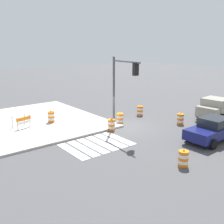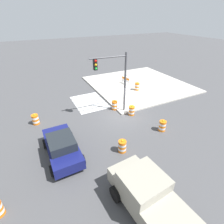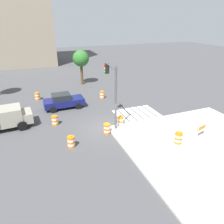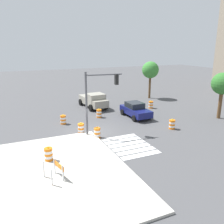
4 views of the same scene
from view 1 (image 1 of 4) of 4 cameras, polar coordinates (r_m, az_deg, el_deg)
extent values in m
plane|color=#474749|center=(21.47, 2.64, -3.26)|extent=(120.00, 120.00, 0.00)
cube|color=#BCB7AD|center=(23.53, -18.46, -2.22)|extent=(12.00, 12.00, 0.15)
cube|color=silver|center=(18.86, 1.37, -5.77)|extent=(0.60, 3.20, 0.02)
cube|color=silver|center=(18.42, -0.43, -6.28)|extent=(0.60, 3.20, 0.02)
cube|color=silver|center=(18.00, -2.32, -6.81)|extent=(0.60, 3.20, 0.02)
cube|color=silver|center=(17.59, -4.30, -7.35)|extent=(0.60, 3.20, 0.02)
cube|color=silver|center=(17.22, -6.38, -7.90)|extent=(0.60, 3.20, 0.02)
cube|color=silver|center=(16.86, -8.55, -8.47)|extent=(0.60, 3.20, 0.02)
cube|color=navy|center=(19.56, 20.92, -3.94)|extent=(4.32, 1.89, 0.70)
cube|color=#1E2328|center=(19.59, 21.46, -1.97)|extent=(1.92, 1.62, 0.60)
cylinder|color=black|center=(18.12, 21.24, -6.59)|extent=(0.66, 0.25, 0.66)
cylinder|color=black|center=(19.04, 16.29, -5.16)|extent=(0.66, 0.25, 0.66)
cylinder|color=black|center=(21.23, 20.47, -3.46)|extent=(0.66, 0.25, 0.66)
cube|color=gray|center=(25.14, 21.62, 1.12)|extent=(2.06, 2.15, 1.50)
cube|color=gray|center=(24.23, 20.43, 0.03)|extent=(1.55, 2.01, 0.90)
cylinder|color=black|center=(24.20, 22.80, -1.32)|extent=(0.86, 0.37, 0.84)
cylinder|color=black|center=(25.04, 18.58, -0.42)|extent=(0.86, 0.37, 0.84)
cylinder|color=black|center=(28.02, 21.91, 0.82)|extent=(0.86, 0.37, 0.84)
cylinder|color=orange|center=(22.28, 1.74, -2.34)|extent=(0.56, 0.56, 0.18)
cylinder|color=white|center=(22.23, 1.74, -1.90)|extent=(0.56, 0.56, 0.18)
cylinder|color=orange|center=(22.18, 1.75, -1.45)|extent=(0.56, 0.56, 0.18)
cylinder|color=white|center=(22.13, 1.75, -1.00)|extent=(0.56, 0.56, 0.18)
cylinder|color=orange|center=(22.08, 1.75, -0.55)|extent=(0.56, 0.56, 0.18)
sphere|color=yellow|center=(22.05, 1.76, -0.18)|extent=(0.12, 0.12, 0.12)
cylinder|color=orange|center=(20.56, -0.14, -3.79)|extent=(0.56, 0.56, 0.18)
cylinder|color=white|center=(20.51, -0.14, -3.31)|extent=(0.56, 0.56, 0.18)
cylinder|color=orange|center=(20.45, -0.14, -2.83)|extent=(0.56, 0.56, 0.18)
cylinder|color=white|center=(20.40, -0.14, -2.35)|extent=(0.56, 0.56, 0.18)
cylinder|color=orange|center=(20.35, -0.14, -1.87)|extent=(0.56, 0.56, 0.18)
sphere|color=yellow|center=(20.31, -0.14, -1.46)|extent=(0.12, 0.12, 0.12)
cylinder|color=orange|center=(22.91, 14.62, -2.34)|extent=(0.56, 0.56, 0.18)
cylinder|color=white|center=(22.86, 14.64, -1.91)|extent=(0.56, 0.56, 0.18)
cylinder|color=orange|center=(22.82, 14.67, -1.47)|extent=(0.56, 0.56, 0.18)
cylinder|color=white|center=(22.77, 14.70, -1.04)|extent=(0.56, 0.56, 0.18)
cylinder|color=orange|center=(22.72, 14.73, -0.60)|extent=(0.56, 0.56, 0.18)
sphere|color=yellow|center=(22.68, 14.76, -0.24)|extent=(0.12, 0.12, 0.12)
cylinder|color=orange|center=(15.30, 15.20, -11.01)|extent=(0.56, 0.56, 0.18)
cylinder|color=white|center=(15.22, 15.24, -10.39)|extent=(0.56, 0.56, 0.18)
cylinder|color=orange|center=(15.15, 15.29, -9.78)|extent=(0.56, 0.56, 0.18)
cylinder|color=white|center=(15.08, 15.33, -9.15)|extent=(0.56, 0.56, 0.18)
cylinder|color=orange|center=(15.01, 15.38, -8.52)|extent=(0.56, 0.56, 0.18)
sphere|color=yellow|center=(14.95, 15.42, -7.99)|extent=(0.12, 0.12, 0.12)
cylinder|color=orange|center=(25.04, 6.09, -0.51)|extent=(0.56, 0.56, 0.18)
cylinder|color=white|center=(25.00, 6.11, -0.11)|extent=(0.56, 0.56, 0.18)
cylinder|color=orange|center=(24.95, 6.12, 0.29)|extent=(0.56, 0.56, 0.18)
cylinder|color=white|center=(24.91, 6.13, 0.69)|extent=(0.56, 0.56, 0.18)
cylinder|color=orange|center=(24.87, 6.14, 1.09)|extent=(0.56, 0.56, 0.18)
sphere|color=yellow|center=(24.83, 6.15, 1.43)|extent=(0.12, 0.12, 0.12)
cylinder|color=orange|center=(22.85, -13.07, -1.90)|extent=(0.56, 0.56, 0.18)
cylinder|color=white|center=(22.80, -13.09, -1.46)|extent=(0.56, 0.56, 0.18)
cylinder|color=orange|center=(22.75, -13.12, -1.03)|extent=(0.56, 0.56, 0.18)
cylinder|color=white|center=(22.71, -13.15, -0.59)|extent=(0.56, 0.56, 0.18)
cylinder|color=orange|center=(22.66, -13.17, -0.15)|extent=(0.56, 0.56, 0.18)
sphere|color=yellow|center=(22.63, -13.19, 0.22)|extent=(0.12, 0.12, 0.12)
cube|color=silver|center=(21.99, -17.53, -1.74)|extent=(0.09, 0.09, 1.00)
cube|color=silver|center=(22.55, -18.57, -1.43)|extent=(0.09, 0.09, 1.00)
cube|color=silver|center=(21.41, -19.91, -2.37)|extent=(0.09, 0.09, 1.00)
cube|color=silver|center=(21.98, -20.92, -2.04)|extent=(0.09, 0.09, 1.00)
cube|color=orange|center=(21.61, -18.73, -1.43)|extent=(1.27, 0.36, 0.28)
cube|color=white|center=(21.69, -18.66, -2.19)|extent=(1.27, 0.36, 0.20)
cylinder|color=#4C4C51|center=(20.83, 0.40, 4.43)|extent=(0.18, 0.18, 5.50)
cylinder|color=#4C4C51|center=(19.24, 3.10, 10.92)|extent=(0.42, 3.20, 0.12)
cube|color=black|center=(18.38, 5.17, 9.31)|extent=(0.38, 0.31, 0.90)
sphere|color=red|center=(18.48, 5.66, 10.26)|extent=(0.20, 0.20, 0.20)
sphere|color=#F2A514|center=(18.50, 5.64, 9.33)|extent=(0.20, 0.20, 0.20)
sphere|color=green|center=(18.53, 5.62, 8.41)|extent=(0.20, 0.20, 0.20)
camera|label=2|loc=(26.80, 34.72, 16.12)|focal=27.17mm
camera|label=3|loc=(36.29, -7.04, 18.30)|focal=33.08mm
camera|label=4|loc=(22.84, -55.58, 11.49)|focal=38.26mm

